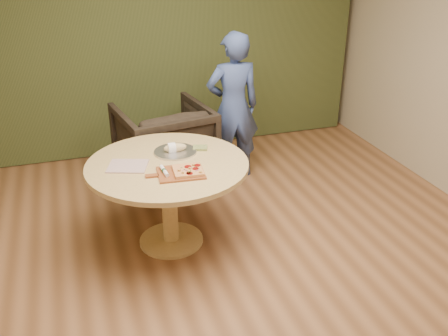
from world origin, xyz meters
TOP-DOWN VIEW (x-y plane):
  - room_shell at (0.00, 0.00)m, footprint 5.04×6.04m
  - curtain at (0.00, 2.90)m, footprint 4.80×0.14m
  - pedestal_table at (-0.36, 0.80)m, footprint 1.30×1.30m
  - pizza_paddle at (-0.31, 0.58)m, footprint 0.46×0.31m
  - flatbread_pizza at (-0.25, 0.56)m, footprint 0.24×0.24m
  - cutlery_roll at (-0.43, 0.60)m, footprint 0.04×0.20m
  - newspaper at (-0.67, 0.83)m, footprint 0.37×0.33m
  - serving_tray at (-0.25, 0.98)m, footprint 0.36×0.36m
  - bread_roll at (-0.26, 0.98)m, footprint 0.19×0.09m
  - green_packet at (-0.04, 0.99)m, footprint 0.15×0.13m
  - armchair at (-0.16, 2.00)m, footprint 1.01×0.97m
  - person_standing at (0.57, 1.88)m, footprint 0.57×0.38m

SIDE VIEW (x-z plane):
  - armchair at x=-0.16m, z-range 0.00..0.92m
  - pedestal_table at x=-0.36m, z-range 0.23..0.98m
  - newspaper at x=-0.67m, z-range 0.75..0.76m
  - serving_tray at x=-0.25m, z-range 0.75..0.77m
  - pizza_paddle at x=-0.31m, z-range 0.75..0.77m
  - green_packet at x=-0.04m, z-range 0.75..0.77m
  - person_standing at x=0.57m, z-range 0.00..1.55m
  - flatbread_pizza at x=-0.25m, z-range 0.76..0.80m
  - cutlery_roll at x=-0.43m, z-range 0.76..0.80m
  - bread_roll at x=-0.26m, z-range 0.75..0.84m
  - room_shell at x=0.00m, z-range -0.02..2.82m
  - curtain at x=0.00m, z-range 0.01..2.79m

